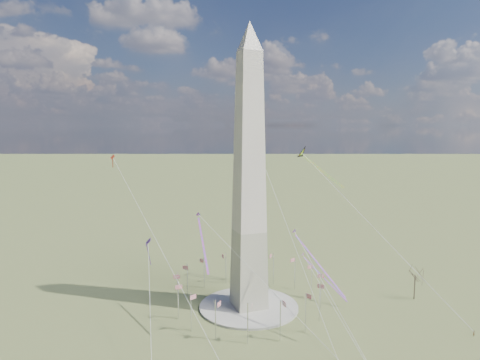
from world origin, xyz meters
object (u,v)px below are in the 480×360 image
object	(u,v)px
washington_monument	(249,177)
kite_delta_black	(304,155)
person_east	(474,333)
tree_near	(415,274)

from	to	relation	value
washington_monument	kite_delta_black	size ratio (longest dim) A/B	5.52
person_east	kite_delta_black	bearing A→B (deg)	-92.23
washington_monument	kite_delta_black	distance (m)	33.15
tree_near	person_east	world-z (taller)	tree_near
washington_monument	tree_near	bearing A→B (deg)	-13.51
person_east	kite_delta_black	size ratio (longest dim) A/B	0.10
washington_monument	person_east	xyz separation A→B (m)	(58.45, -44.80, -47.02)
washington_monument	tree_near	distance (m)	74.37
washington_monument	tree_near	xyz separation A→B (m)	(62.21, -14.95, -37.92)
washington_monument	kite_delta_black	xyz separation A→B (m)	(29.51, 13.81, 6.08)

